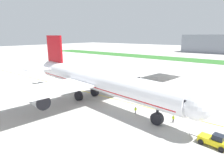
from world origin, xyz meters
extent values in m
plane|color=#ADAAA5|center=(0.00, 0.00, 0.00)|extent=(600.00, 600.00, 0.00)
cube|color=yellow|center=(0.00, 2.18, 0.00)|extent=(280.00, 0.36, 0.01)
cube|color=#2D6628|center=(0.00, 106.59, 0.05)|extent=(320.00, 24.00, 0.10)
cylinder|color=white|center=(-4.71, -2.71, 6.17)|extent=(52.01, 12.11, 5.49)
cube|color=#B20C14|center=(-4.71, -2.71, 5.21)|extent=(49.90, 11.41, 0.66)
sphere|color=white|center=(22.44, -6.24, 6.17)|extent=(5.21, 5.21, 5.21)
cone|color=white|center=(-32.81, 0.94, 6.58)|extent=(6.59, 5.40, 4.66)
cube|color=#B20C14|center=(-26.25, 0.09, 13.31)|extent=(9.30, 1.74, 8.78)
cube|color=white|center=(-26.57, 5.67, 7.00)|extent=(6.77, 9.44, 0.38)
cube|color=white|center=(-27.99, -5.22, 7.00)|extent=(6.77, 9.44, 0.38)
cube|color=white|center=(-3.92, 23.43, 5.49)|extent=(17.29, 47.64, 0.44)
cylinder|color=#B7BABF|center=(-3.73, 12.84, 3.83)|extent=(5.56, 3.66, 3.02)
cylinder|color=black|center=(-1.15, 12.50, 3.83)|extent=(0.86, 3.20, 3.17)
cylinder|color=#B7BABF|center=(-7.74, -17.99, 3.83)|extent=(5.56, 3.66, 3.02)
cylinder|color=black|center=(-5.15, -18.33, 3.83)|extent=(0.86, 3.20, 3.17)
cylinder|color=black|center=(14.79, -5.25, 2.37)|extent=(0.57, 0.57, 2.13)
cylinder|color=black|center=(14.79, -5.25, 1.30)|extent=(2.74, 1.50, 2.61)
cylinder|color=black|center=(-8.44, 0.68, 2.37)|extent=(0.57, 0.57, 2.13)
cylinder|color=black|center=(-8.44, 0.68, 1.30)|extent=(2.74, 1.50, 2.61)
cylinder|color=black|center=(-9.18, -5.03, 2.37)|extent=(0.57, 0.57, 2.13)
cylinder|color=black|center=(-9.18, -5.03, 1.30)|extent=(2.74, 1.50, 2.61)
cube|color=black|center=(21.62, -6.13, 6.86)|extent=(2.43, 4.33, 0.99)
sphere|color=black|center=(-23.86, 2.49, 6.67)|extent=(0.38, 0.38, 0.38)
sphere|color=black|center=(-18.98, 1.86, 6.67)|extent=(0.38, 0.38, 0.38)
sphere|color=black|center=(-14.11, 1.22, 6.67)|extent=(0.38, 0.38, 0.38)
sphere|color=black|center=(-9.24, 0.59, 6.67)|extent=(0.38, 0.38, 0.38)
sphere|color=black|center=(-4.36, -0.04, 6.67)|extent=(0.38, 0.38, 0.38)
sphere|color=black|center=(0.51, -0.68, 6.67)|extent=(0.38, 0.38, 0.38)
sphere|color=black|center=(5.39, -1.31, 6.67)|extent=(0.38, 0.38, 0.38)
sphere|color=black|center=(10.26, -1.95, 6.67)|extent=(0.38, 0.38, 0.38)
sphere|color=black|center=(15.13, -2.58, 6.67)|extent=(0.38, 0.38, 0.38)
cube|color=yellow|center=(25.61, -6.65, 0.91)|extent=(4.75, 2.54, 0.91)
cube|color=black|center=(26.29, -6.74, 1.81)|extent=(1.81, 1.70, 0.90)
cylinder|color=black|center=(22.47, -6.24, 0.60)|extent=(1.80, 0.35, 0.12)
cylinder|color=black|center=(23.91, -7.43, 0.45)|extent=(0.94, 0.46, 0.90)
cylinder|color=black|center=(24.17, -5.47, 0.45)|extent=(0.94, 0.46, 0.90)
cylinder|color=black|center=(27.06, -7.84, 0.45)|extent=(0.94, 0.46, 0.90)
cylinder|color=black|center=(8.32, -3.25, 0.42)|extent=(0.12, 0.12, 0.83)
cylinder|color=#BFE519|center=(8.25, -3.38, 1.10)|extent=(0.10, 0.10, 0.53)
cylinder|color=black|center=(8.40, -3.08, 0.42)|extent=(0.12, 0.12, 0.83)
cylinder|color=#BFE519|center=(8.47, -2.95, 1.10)|extent=(0.10, 0.10, 0.53)
cube|color=#BFE519|center=(8.36, -3.17, 1.13)|extent=(0.41, 0.50, 0.59)
sphere|color=brown|center=(8.36, -3.17, 1.54)|extent=(0.23, 0.23, 0.23)
cylinder|color=black|center=(16.97, -2.23, 0.41)|extent=(0.12, 0.12, 0.81)
cylinder|color=#BFE519|center=(16.83, -2.19, 1.07)|extent=(0.09, 0.09, 0.52)
cylinder|color=black|center=(17.15, -2.29, 0.41)|extent=(0.12, 0.12, 0.81)
cylinder|color=#BFE519|center=(17.28, -2.33, 1.07)|extent=(0.09, 0.09, 0.52)
cube|color=#BFE519|center=(17.06, -2.26, 1.10)|extent=(0.48, 0.36, 0.57)
sphere|color=#8C6647|center=(17.06, -2.26, 1.50)|extent=(0.22, 0.22, 0.22)
camera|label=1|loc=(30.51, -39.55, 17.92)|focal=31.12mm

